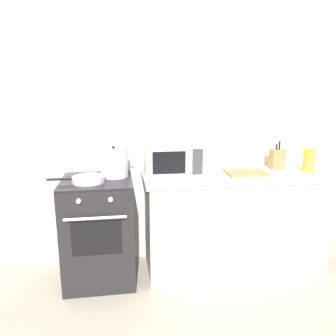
{
  "coord_description": "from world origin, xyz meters",
  "views": [
    {
      "loc": [
        -0.15,
        -2.17,
        1.66
      ],
      "look_at": [
        0.27,
        0.6,
        1.0
      ],
      "focal_mm": 35.24,
      "sensor_mm": 36.0,
      "label": 1
    }
  ],
  "objects_px": {
    "frying_pan": "(88,179)",
    "pasta_box": "(309,161)",
    "microwave": "(173,158)",
    "knife_block": "(277,159)",
    "cutting_board": "(246,173)",
    "stock_pot": "(114,163)",
    "stove": "(99,230)"
  },
  "relations": [
    {
      "from": "frying_pan",
      "to": "pasta_box",
      "type": "relative_size",
      "value": 2.12
    },
    {
      "from": "frying_pan",
      "to": "microwave",
      "type": "bearing_deg",
      "value": 11.55
    },
    {
      "from": "frying_pan",
      "to": "knife_block",
      "type": "bearing_deg",
      "value": 6.86
    },
    {
      "from": "cutting_board",
      "to": "microwave",
      "type": "bearing_deg",
      "value": 173.29
    },
    {
      "from": "frying_pan",
      "to": "knife_block",
      "type": "relative_size",
      "value": 1.72
    },
    {
      "from": "stock_pot",
      "to": "stove",
      "type": "bearing_deg",
      "value": -150.44
    },
    {
      "from": "knife_block",
      "to": "frying_pan",
      "type": "bearing_deg",
      "value": -173.14
    },
    {
      "from": "frying_pan",
      "to": "microwave",
      "type": "height_order",
      "value": "microwave"
    },
    {
      "from": "stock_pot",
      "to": "cutting_board",
      "type": "height_order",
      "value": "stock_pot"
    },
    {
      "from": "stock_pot",
      "to": "frying_pan",
      "type": "xyz_separation_m",
      "value": [
        -0.22,
        -0.16,
        -0.1
      ]
    },
    {
      "from": "knife_block",
      "to": "pasta_box",
      "type": "height_order",
      "value": "knife_block"
    },
    {
      "from": "stock_pot",
      "to": "cutting_board",
      "type": "relative_size",
      "value": 0.92
    },
    {
      "from": "microwave",
      "to": "cutting_board",
      "type": "xyz_separation_m",
      "value": [
        0.66,
        -0.08,
        -0.14
      ]
    },
    {
      "from": "stock_pot",
      "to": "knife_block",
      "type": "relative_size",
      "value": 1.22
    },
    {
      "from": "cutting_board",
      "to": "pasta_box",
      "type": "height_order",
      "value": "pasta_box"
    },
    {
      "from": "microwave",
      "to": "pasta_box",
      "type": "bearing_deg",
      "value": -4.91
    },
    {
      "from": "stove",
      "to": "stock_pot",
      "type": "bearing_deg",
      "value": 29.56
    },
    {
      "from": "stock_pot",
      "to": "frying_pan",
      "type": "relative_size",
      "value": 0.71
    },
    {
      "from": "pasta_box",
      "to": "cutting_board",
      "type": "bearing_deg",
      "value": 177.1
    },
    {
      "from": "stock_pot",
      "to": "microwave",
      "type": "xyz_separation_m",
      "value": [
        0.52,
        -0.01,
        0.03
      ]
    },
    {
      "from": "knife_block",
      "to": "pasta_box",
      "type": "bearing_deg",
      "value": -36.84
    },
    {
      "from": "cutting_board",
      "to": "knife_block",
      "type": "bearing_deg",
      "value": 20.94
    },
    {
      "from": "microwave",
      "to": "pasta_box",
      "type": "relative_size",
      "value": 2.27
    },
    {
      "from": "cutting_board",
      "to": "pasta_box",
      "type": "bearing_deg",
      "value": -2.9
    },
    {
      "from": "stock_pot",
      "to": "pasta_box",
      "type": "relative_size",
      "value": 1.5
    },
    {
      "from": "microwave",
      "to": "stove",
      "type": "bearing_deg",
      "value": -173.27
    },
    {
      "from": "stock_pot",
      "to": "microwave",
      "type": "relative_size",
      "value": 0.66
    },
    {
      "from": "stock_pot",
      "to": "cutting_board",
      "type": "distance_m",
      "value": 1.19
    },
    {
      "from": "frying_pan",
      "to": "cutting_board",
      "type": "relative_size",
      "value": 1.29
    },
    {
      "from": "knife_block",
      "to": "stock_pot",
      "type": "bearing_deg",
      "value": -177.97
    },
    {
      "from": "stock_pot",
      "to": "frying_pan",
      "type": "bearing_deg",
      "value": -144.08
    },
    {
      "from": "frying_pan",
      "to": "pasta_box",
      "type": "distance_m",
      "value": 1.99
    }
  ]
}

